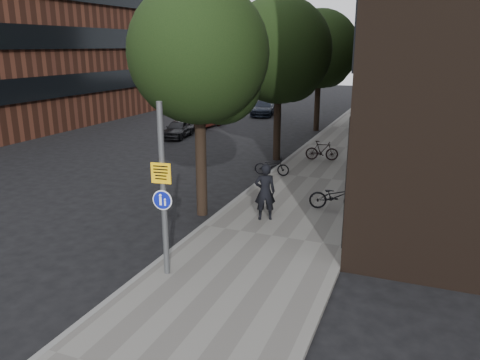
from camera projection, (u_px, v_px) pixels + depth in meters
The scene contains 15 objects.
ground at pixel (218, 290), 10.95m from camera, with size 120.00×120.00×0.00m, color black.
sidewalk at pixel (320, 179), 19.79m from camera, with size 4.50×60.00×0.12m, color slate.
curb_edge at pixel (269, 174), 20.58m from camera, with size 0.15×60.00×0.13m, color slate.
street_tree_near at pixel (203, 59), 14.57m from camera, with size 4.40×4.40×7.50m.
street_tree_mid at pixel (281, 54), 22.17m from camera, with size 5.00×5.00×7.80m.
street_tree_far at pixel (321, 52), 30.22m from camera, with size 5.00×5.00×7.80m.
signpost at pixel (163, 191), 10.95m from camera, with size 0.49×0.14×4.21m.
pedestrian at pixel (265, 192), 14.86m from camera, with size 0.67×0.44×1.84m, color black.
parked_bike_facade_near at pixel (335, 196), 15.92m from camera, with size 0.61×1.76×0.92m, color black.
parked_bike_facade_far at pixel (370, 159), 21.02m from camera, with size 0.47×1.67×1.00m, color black.
parked_bike_curb_near at pixel (272, 166), 20.13m from camera, with size 0.53×1.51×0.79m, color black.
parked_bike_curb_far at pixel (322, 151), 22.75m from camera, with size 0.45×1.58×0.95m, color black.
parked_car_near at pixel (178, 129), 29.01m from camera, with size 1.28×3.18×1.08m, color #232326.
parked_car_mid at pixel (204, 119), 32.45m from camera, with size 1.22×3.49×1.15m, color #4D1C16.
parked_car_far at pixel (264, 108), 38.23m from camera, with size 1.71×4.21×1.22m, color black.
Camera 1 is at (4.07, -8.93, 5.52)m, focal length 35.00 mm.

